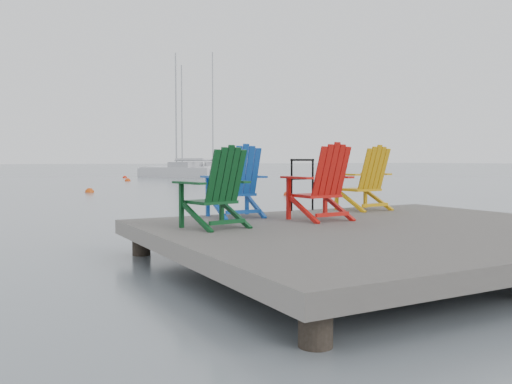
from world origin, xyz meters
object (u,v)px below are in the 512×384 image
chair_green (217,188)px  buoy_a (288,195)px  chair_yellow (365,179)px  handrail (302,179)px  sailboat_mid (213,170)px  sailboat_far (187,170)px  chair_red (322,183)px  buoy_b (90,192)px  chair_blue (237,182)px  sailboat_near (180,173)px  buoy_c (125,178)px  buoy_d (128,181)px

chair_green → buoy_a: bearing=43.2°
chair_yellow → handrail: bearing=150.1°
sailboat_mid → sailboat_far: bearing=177.1°
buoy_a → sailboat_mid: bearing=70.9°
chair_red → buoy_b: chair_red is taller
chair_green → buoy_b: 17.41m
chair_yellow → sailboat_far: size_ratio=0.10×
chair_blue → sailboat_mid: bearing=68.5°
sailboat_mid → chair_yellow: bearing=-90.9°
buoy_b → buoy_a: bearing=-41.7°
handrail → sailboat_near: sailboat_near is taller
chair_green → chair_blue: size_ratio=0.95×
buoy_a → buoy_b: size_ratio=0.94×
chair_green → buoy_a: size_ratio=2.83×
sailboat_far → chair_red: bearing=176.1°
handrail → buoy_c: handrail is taller
chair_green → buoy_d: (6.74, 29.04, -1.02)m
handrail → chair_red: chair_red is taller
buoy_b → chair_red: bearing=-90.6°
buoy_c → buoy_d: 6.63m
buoy_a → buoy_d: buoy_d is taller
handrail → chair_yellow: 1.11m
chair_red → buoy_b: (0.18, 17.17, -1.05)m
chair_red → buoy_c: size_ratio=3.17×
buoy_d → chair_red: bearing=-99.8°
handrail → sailboat_far: 44.96m
chair_blue → chair_red: bearing=-44.7°
chair_yellow → sailboat_near: sailboat_near is taller
chair_green → sailboat_mid: bearing=54.9°
chair_green → sailboat_far: 47.22m
buoy_d → sailboat_far: bearing=56.4°
chair_blue → sailboat_far: size_ratio=0.10×
chair_yellow → chair_green: bearing=-165.8°
sailboat_mid → buoy_c: 13.34m
sailboat_far → buoy_d: size_ratio=28.68×
chair_blue → chair_red: size_ratio=0.99×
handrail → chair_green: (-2.34, -1.56, -0.02)m
sailboat_near → buoy_c: (-4.25, 0.83, -0.36)m
buoy_a → buoy_c: 23.92m
chair_blue → buoy_a: bearing=56.7°
sailboat_near → buoy_a: 23.48m
buoy_a → buoy_b: buoy_b is taller
chair_green → chair_yellow: 3.50m
handrail → sailboat_mid: 44.86m
sailboat_far → buoy_c: (-8.49, -8.64, -0.36)m
handrail → buoy_c: (5.93, 33.94, -1.04)m
chair_blue → chair_red: 1.32m
buoy_a → chair_green: bearing=-125.7°
chair_yellow → sailboat_far: bearing=69.2°
handrail → sailboat_near: size_ratio=0.09×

